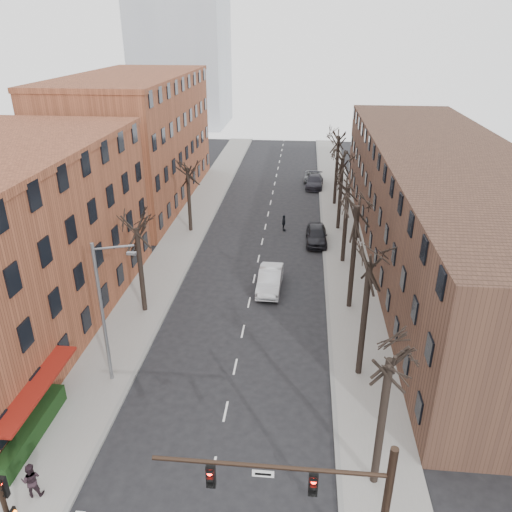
# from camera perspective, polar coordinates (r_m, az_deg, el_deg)

# --- Properties ---
(sidewalk_left) EXTENTS (4.00, 90.00, 0.15)m
(sidewalk_left) POSITION_cam_1_polar(r_m,az_deg,el_deg) (53.20, -7.64, 3.32)
(sidewalk_left) COLOR gray
(sidewalk_left) RESTS_ON ground
(sidewalk_right) EXTENTS (4.00, 90.00, 0.15)m
(sidewalk_right) POSITION_cam_1_polar(r_m,az_deg,el_deg) (52.07, 9.81, 2.68)
(sidewalk_right) COLOR gray
(sidewalk_right) RESTS_ON ground
(building_left_far) EXTENTS (12.00, 28.00, 14.00)m
(building_left_far) POSITION_cam_1_polar(r_m,az_deg,el_deg) (61.72, -13.60, 12.59)
(building_left_far) COLOR brown
(building_left_far) RESTS_ON ground
(building_right) EXTENTS (12.00, 50.00, 10.00)m
(building_right) POSITION_cam_1_polar(r_m,az_deg,el_deg) (47.12, 20.40, 5.46)
(building_right) COLOR #492E22
(building_right) RESTS_ON ground
(awning_left) EXTENTS (1.20, 7.00, 0.15)m
(awning_left) POSITION_cam_1_polar(r_m,az_deg,el_deg) (30.27, -22.89, -17.44)
(awning_left) COLOR maroon
(awning_left) RESTS_ON ground
(hedge) EXTENTS (0.80, 6.00, 1.00)m
(hedge) POSITION_cam_1_polar(r_m,az_deg,el_deg) (29.27, -24.20, -17.70)
(hedge) COLOR black
(hedge) RESTS_ON sidewalk_left
(tree_right_a) EXTENTS (5.20, 5.20, 10.00)m
(tree_right_a) POSITION_cam_1_polar(r_m,az_deg,el_deg) (26.20, 13.26, -23.86)
(tree_right_a) COLOR black
(tree_right_a) RESTS_ON ground
(tree_right_b) EXTENTS (5.20, 5.20, 10.80)m
(tree_right_b) POSITION_cam_1_polar(r_m,az_deg,el_deg) (32.01, 11.59, -13.08)
(tree_right_b) COLOR black
(tree_right_b) RESTS_ON ground
(tree_right_c) EXTENTS (5.20, 5.20, 11.60)m
(tree_right_c) POSITION_cam_1_polar(r_m,az_deg,el_deg) (38.62, 10.54, -5.79)
(tree_right_c) COLOR black
(tree_right_c) RESTS_ON ground
(tree_right_d) EXTENTS (5.20, 5.20, 10.00)m
(tree_right_d) POSITION_cam_1_polar(r_m,az_deg,el_deg) (45.67, 9.83, -0.69)
(tree_right_d) COLOR black
(tree_right_d) RESTS_ON ground
(tree_right_e) EXTENTS (5.20, 5.20, 10.80)m
(tree_right_e) POSITION_cam_1_polar(r_m,az_deg,el_deg) (52.99, 9.31, 3.03)
(tree_right_e) COLOR black
(tree_right_e) RESTS_ON ground
(tree_right_f) EXTENTS (5.20, 5.20, 11.60)m
(tree_right_f) POSITION_cam_1_polar(r_m,az_deg,el_deg) (60.48, 8.92, 5.83)
(tree_right_f) COLOR black
(tree_right_f) RESTS_ON ground
(tree_left_a) EXTENTS (5.20, 5.20, 9.50)m
(tree_left_a) POSITION_cam_1_polar(r_m,az_deg,el_deg) (38.42, -12.54, -6.16)
(tree_left_a) COLOR black
(tree_left_a) RESTS_ON ground
(tree_left_b) EXTENTS (5.20, 5.20, 9.50)m
(tree_left_b) POSITION_cam_1_polar(r_m,az_deg,el_deg) (52.24, -7.44, 2.82)
(tree_left_b) COLOR black
(tree_left_b) RESTS_ON ground
(signal_mast_arm) EXTENTS (8.14, 0.30, 7.20)m
(signal_mast_arm) POSITION_cam_1_polar(r_m,az_deg,el_deg) (19.40, 9.54, -26.36)
(signal_mast_arm) COLOR black
(signal_mast_arm) RESTS_ON ground
(signal_pole_left) EXTENTS (0.47, 0.44, 4.40)m
(signal_pole_left) POSITION_cam_1_polar(r_m,az_deg,el_deg) (23.37, -26.55, -24.55)
(signal_pole_left) COLOR black
(signal_pole_left) RESTS_ON ground
(streetlight) EXTENTS (2.45, 0.22, 9.03)m
(streetlight) POSITION_cam_1_polar(r_m,az_deg,el_deg) (29.31, -16.92, -5.77)
(streetlight) COLOR slate
(streetlight) RESTS_ON ground
(silver_sedan) EXTENTS (1.95, 5.21, 1.70)m
(silver_sedan) POSITION_cam_1_polar(r_m,az_deg,el_deg) (40.12, 1.61, -2.72)
(silver_sedan) COLOR silver
(silver_sedan) RESTS_ON ground
(parked_car_near) EXTENTS (2.07, 5.04, 1.71)m
(parked_car_near) POSITION_cam_1_polar(r_m,az_deg,el_deg) (49.02, 6.93, 2.43)
(parked_car_near) COLOR black
(parked_car_near) RESTS_ON ground
(parked_car_mid) EXTENTS (2.47, 5.43, 1.54)m
(parked_car_mid) POSITION_cam_1_polar(r_m,az_deg,el_deg) (66.64, 6.70, 8.44)
(parked_car_mid) COLOR #222129
(parked_car_mid) RESTS_ON ground
(parked_car_far) EXTENTS (2.40, 4.78, 1.30)m
(parked_car_far) POSITION_cam_1_polar(r_m,az_deg,el_deg) (69.35, 6.45, 9.01)
(parked_car_far) COLOR #5C5F64
(parked_car_far) RESTS_ON ground
(pedestrian_b) EXTENTS (0.99, 0.85, 1.77)m
(pedestrian_b) POSITION_cam_1_polar(r_m,az_deg,el_deg) (26.31, -24.30, -22.29)
(pedestrian_b) COLOR black
(pedestrian_b) RESTS_ON sidewalk_left
(pedestrian_crossing) EXTENTS (0.52, 1.04, 1.71)m
(pedestrian_crossing) POSITION_cam_1_polar(r_m,az_deg,el_deg) (51.71, 3.20, 3.79)
(pedestrian_crossing) COLOR black
(pedestrian_crossing) RESTS_ON ground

